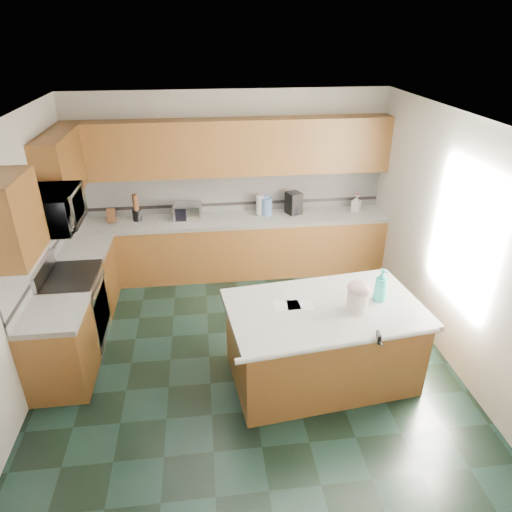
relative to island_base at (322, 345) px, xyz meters
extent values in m
plane|color=black|center=(-0.76, 0.47, -0.43)|extent=(4.60, 4.60, 0.00)
plane|color=white|center=(-0.76, 0.47, 2.27)|extent=(4.60, 4.60, 0.00)
cube|color=silver|center=(-0.76, 2.79, 0.92)|extent=(4.60, 0.04, 2.70)
cube|color=silver|center=(-0.76, -1.85, 0.92)|extent=(4.60, 0.04, 2.70)
cube|color=silver|center=(-3.08, 0.47, 0.92)|extent=(0.04, 4.60, 2.70)
cube|color=silver|center=(1.56, 0.47, 0.92)|extent=(0.04, 4.60, 2.70)
cube|color=#361F0A|center=(-0.76, 2.47, 0.00)|extent=(4.60, 0.60, 0.86)
cube|color=white|center=(-0.76, 2.47, 0.46)|extent=(4.60, 0.64, 0.06)
cube|color=#361F0A|center=(-0.76, 2.61, 1.51)|extent=(4.60, 0.33, 0.78)
cube|color=silver|center=(-0.76, 2.76, 0.81)|extent=(4.60, 0.02, 0.63)
cube|color=black|center=(-0.76, 2.76, 0.61)|extent=(4.60, 0.01, 0.05)
cube|color=#361F0A|center=(-2.76, 1.76, 0.00)|extent=(0.60, 0.82, 0.86)
cube|color=white|center=(-2.76, 1.76, 0.46)|extent=(0.64, 0.82, 0.06)
cube|color=#361F0A|center=(-2.76, 0.23, 0.00)|extent=(0.60, 0.72, 0.86)
cube|color=white|center=(-2.76, 0.23, 0.46)|extent=(0.64, 0.72, 0.06)
cube|color=silver|center=(-3.05, 1.02, 0.81)|extent=(0.02, 2.30, 0.63)
cube|color=black|center=(-3.05, 1.02, 0.61)|extent=(0.01, 2.30, 0.05)
cube|color=#361F0A|center=(-2.90, 1.90, 1.51)|extent=(0.33, 1.09, 0.78)
cube|color=#361F0A|center=(-2.90, 0.23, 1.51)|extent=(0.33, 0.72, 0.78)
cube|color=#B7B7BC|center=(-2.76, 0.97, 0.01)|extent=(0.60, 0.76, 0.88)
cube|color=black|center=(-2.47, 0.97, -0.03)|extent=(0.02, 0.68, 0.55)
cube|color=black|center=(-2.76, 0.97, 0.47)|extent=(0.62, 0.78, 0.04)
cylinder|color=#B7B7BC|center=(-2.44, 0.97, 0.35)|extent=(0.02, 0.66, 0.02)
cube|color=#B7B7BC|center=(-3.02, 0.97, 0.59)|extent=(0.06, 0.76, 0.18)
imported|color=#B7B7BC|center=(-2.76, 0.97, 1.30)|extent=(0.50, 0.73, 0.41)
cube|color=#361F0A|center=(0.00, 0.00, 0.00)|extent=(2.00, 1.29, 0.86)
cube|color=white|center=(0.00, 0.00, 0.46)|extent=(2.11, 1.40, 0.06)
cylinder|color=white|center=(0.00, -0.59, 0.46)|extent=(1.98, 0.29, 0.06)
cylinder|color=white|center=(0.30, -0.10, 0.60)|extent=(0.24, 0.24, 0.22)
ellipsoid|color=#D1A5B1|center=(0.30, -0.10, 0.75)|extent=(0.23, 0.23, 0.14)
cylinder|color=tan|center=(0.30, -0.10, 0.80)|extent=(0.08, 0.03, 0.03)
sphere|color=tan|center=(0.26, -0.10, 0.80)|extent=(0.04, 0.04, 0.04)
sphere|color=tan|center=(0.34, -0.10, 0.80)|extent=(0.04, 0.04, 0.04)
imported|color=teal|center=(0.59, 0.06, 0.67)|extent=(0.18, 0.18, 0.36)
cube|color=white|center=(-0.25, 0.06, 0.49)|extent=(0.27, 0.21, 0.00)
cube|color=white|center=(-0.38, 0.07, 0.49)|extent=(0.27, 0.21, 0.00)
cube|color=black|center=(0.35, -0.57, 0.50)|extent=(0.05, 0.11, 0.09)
cylinder|color=black|center=(0.35, -0.63, 0.48)|extent=(0.02, 0.07, 0.02)
cube|color=#472814|center=(-2.51, 2.52, 0.60)|extent=(0.12, 0.16, 0.23)
cylinder|color=black|center=(-2.15, 2.55, 0.57)|extent=(0.13, 0.13, 0.16)
cylinder|color=#472814|center=(-2.15, 2.55, 0.77)|extent=(0.08, 0.08, 0.24)
cube|color=#B7B7BC|center=(-1.42, 2.52, 0.60)|extent=(0.43, 0.32, 0.23)
cube|color=black|center=(-1.42, 2.40, 0.60)|extent=(0.35, 0.01, 0.19)
cylinder|color=white|center=(-0.33, 2.57, 0.64)|extent=(0.13, 0.13, 0.29)
cylinder|color=#B7B7BC|center=(-0.33, 2.57, 0.50)|extent=(0.20, 0.20, 0.01)
cylinder|color=#587DB0|center=(-0.25, 2.53, 0.63)|extent=(0.17, 0.17, 0.27)
cylinder|color=#587DB0|center=(-0.25, 2.53, 0.78)|extent=(0.08, 0.08, 0.04)
cube|color=black|center=(0.17, 2.55, 0.66)|extent=(0.26, 0.27, 0.33)
cylinder|color=black|center=(0.17, 2.51, 0.56)|extent=(0.14, 0.14, 0.14)
imported|color=white|center=(1.14, 2.52, 0.62)|extent=(0.17, 0.17, 0.26)
cylinder|color=red|center=(1.14, 2.52, 0.76)|extent=(0.02, 0.02, 0.03)
cube|color=white|center=(1.53, 0.27, 1.07)|extent=(0.02, 1.40, 1.10)
camera|label=1|loc=(-1.17, -3.79, 3.09)|focal=32.00mm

